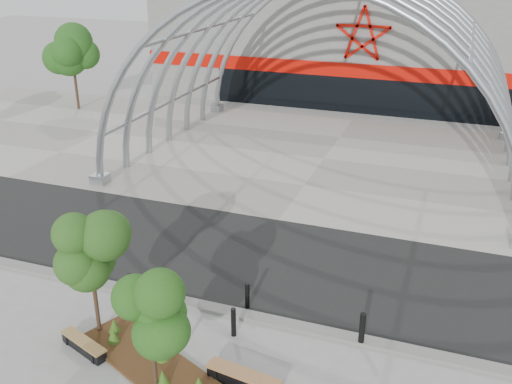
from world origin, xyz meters
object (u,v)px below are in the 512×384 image
at_px(street_tree_0, 89,253).
at_px(bollard_2, 234,322).
at_px(bench_0, 84,346).
at_px(street_tree_1, 150,312).
at_px(bench_1, 244,380).

distance_m(street_tree_0, bollard_2, 4.88).
bearing_deg(bench_0, street_tree_0, 95.52).
height_order(street_tree_0, street_tree_1, street_tree_0).
bearing_deg(bollard_2, street_tree_1, -111.01).
height_order(street_tree_0, bench_0, street_tree_0).
bearing_deg(street_tree_0, bench_0, -84.48).
bearing_deg(bollard_2, street_tree_0, -162.38).
relative_size(bench_1, bollard_2, 2.26).
xyz_separation_m(street_tree_0, bench_0, (0.09, -0.94, -2.69)).
relative_size(street_tree_1, bollard_2, 3.55).
xyz_separation_m(bench_1, bollard_2, (-1.11, 2.01, 0.27)).
bearing_deg(bench_0, bench_1, 2.58).
bearing_deg(street_tree_0, bollard_2, 17.62).
bearing_deg(street_tree_1, bollard_2, 68.99).
bearing_deg(bollard_2, bench_1, -61.09).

